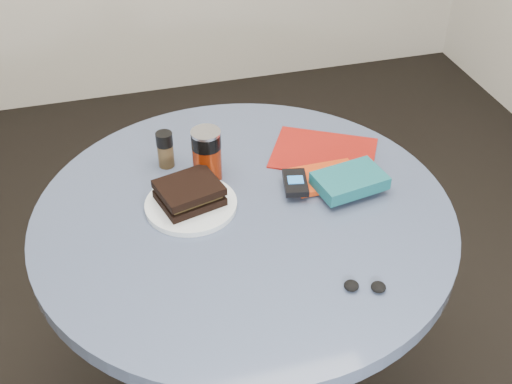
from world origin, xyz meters
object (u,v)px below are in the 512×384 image
object	(u,v)px
pepper_grinder	(165,149)
red_book	(325,178)
table	(245,260)
mp3_player	(295,183)
magazine	(324,153)
sandwich	(189,193)
headphones	(365,286)
plate	(191,205)
soda_can	(207,155)
novel	(350,181)

from	to	relation	value
pepper_grinder	red_book	xyz separation A→B (m)	(0.37, -0.17, -0.04)
table	mp3_player	distance (m)	0.24
magazine	mp3_player	world-z (taller)	mp3_player
sandwich	red_book	size ratio (longest dim) A/B	1.01
sandwich	headphones	world-z (taller)	sandwich
plate	headphones	xyz separation A→B (m)	(0.29, -0.36, 0.00)
mp3_player	headphones	size ratio (longest dim) A/B	1.17
plate	sandwich	world-z (taller)	sandwich
soda_can	red_book	xyz separation A→B (m)	(0.28, -0.09, -0.06)
pepper_grinder	novel	bearing A→B (deg)	-29.21
pepper_grinder	novel	size ratio (longest dim) A/B	0.59
magazine	mp3_player	distance (m)	0.18
soda_can	magazine	size ratio (longest dim) A/B	0.52
novel	mp3_player	distance (m)	0.13
plate	soda_can	world-z (taller)	soda_can
plate	headphones	size ratio (longest dim) A/B	2.38
plate	red_book	xyz separation A→B (m)	(0.34, 0.01, 0.00)
novel	table	bearing A→B (deg)	170.30
soda_can	novel	size ratio (longest dim) A/B	0.83
magazine	novel	xyz separation A→B (m)	(0.00, -0.17, 0.03)
table	mp3_player	bearing A→B (deg)	15.56
magazine	novel	distance (m)	0.17
sandwich	soda_can	size ratio (longest dim) A/B	1.21
soda_can	novel	world-z (taller)	soda_can
table	plate	distance (m)	0.21
plate	novel	xyz separation A→B (m)	(0.38, -0.05, 0.03)
pepper_grinder	headphones	world-z (taller)	pepper_grinder
sandwich	soda_can	xyz separation A→B (m)	(0.06, 0.10, 0.03)
red_book	soda_can	bearing A→B (deg)	160.89
red_book	mp3_player	distance (m)	0.09
plate	magazine	bearing A→B (deg)	18.24
sandwich	plate	bearing A→B (deg)	-80.54
table	pepper_grinder	bearing A→B (deg)	122.25
sandwich	headphones	xyz separation A→B (m)	(0.29, -0.36, -0.03)
sandwich	table	bearing A→B (deg)	-24.07
red_book	headphones	xyz separation A→B (m)	(-0.05, -0.37, -0.00)
novel	magazine	bearing A→B (deg)	80.43
red_book	novel	size ratio (longest dim) A/B	0.99
soda_can	headphones	distance (m)	0.52
magazine	mp3_player	xyz separation A→B (m)	(-0.12, -0.13, 0.02)
mp3_player	novel	bearing A→B (deg)	-16.78
table	novel	world-z (taller)	novel
novel	sandwich	bearing A→B (deg)	162.37
plate	red_book	world-z (taller)	red_book
soda_can	mp3_player	distance (m)	0.23
table	red_book	bearing A→B (deg)	14.26
sandwich	novel	distance (m)	0.39
table	magazine	world-z (taller)	magazine
magazine	red_book	world-z (taller)	red_book
plate	mp3_player	size ratio (longest dim) A/B	2.04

